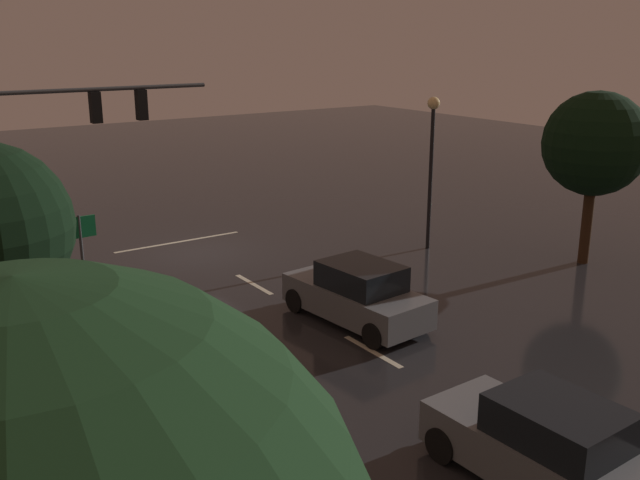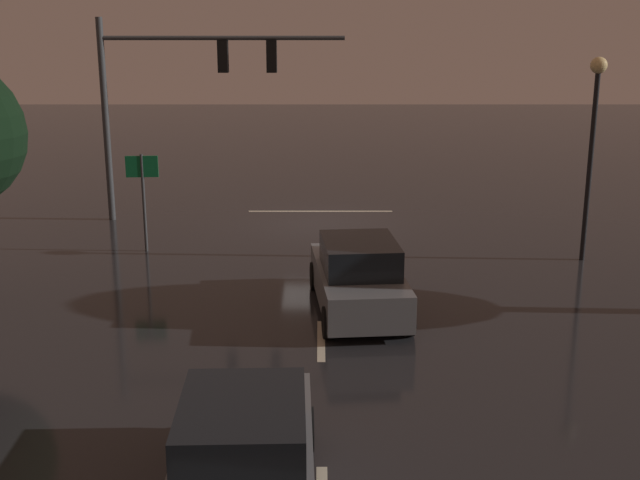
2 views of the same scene
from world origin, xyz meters
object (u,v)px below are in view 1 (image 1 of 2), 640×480
car_approaching (357,294)px  street_lamp_left_kerb (432,145)px  traffic_signal_assembly (55,134)px  tree_left_far (595,144)px  car_distant (548,448)px  route_sign (81,242)px

car_approaching → street_lamp_left_kerb: (-6.39, -4.11, 3.00)m
traffic_signal_assembly → tree_left_far: bearing=148.8°
traffic_signal_assembly → car_approaching: 10.97m
traffic_signal_assembly → car_approaching: bearing=120.8°
traffic_signal_assembly → car_distant: bearing=101.6°
car_distant → street_lamp_left_kerb: bearing=-124.7°
car_distant → street_lamp_left_kerb: 14.81m
traffic_signal_assembly → route_sign: 4.65m
traffic_signal_assembly → route_sign: size_ratio=2.79×
traffic_signal_assembly → route_sign: bearing=81.6°
traffic_signal_assembly → tree_left_far: size_ratio=1.34×
street_lamp_left_kerb → car_approaching: bearing=32.7°
traffic_signal_assembly → route_sign: (0.57, 3.86, -2.54)m
car_approaching → route_sign: route_sign is taller
street_lamp_left_kerb → traffic_signal_assembly: bearing=-22.1°
traffic_signal_assembly → car_distant: traffic_signal_assembly is taller
car_distant → route_sign: route_sign is taller
car_approaching → car_distant: bearing=76.6°
car_approaching → street_lamp_left_kerb: size_ratio=0.82×
car_distant → street_lamp_left_kerb: (-8.25, -11.93, 3.00)m
tree_left_far → car_distant: bearing=33.5°
street_lamp_left_kerb → route_sign: 12.40m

